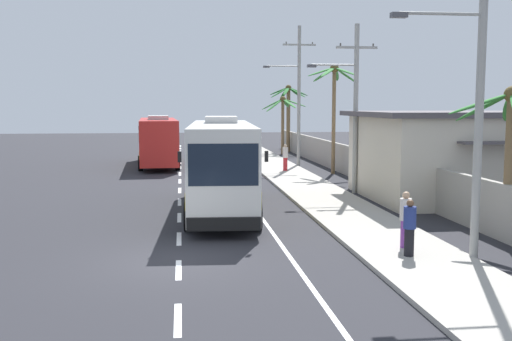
% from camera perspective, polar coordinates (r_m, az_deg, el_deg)
% --- Properties ---
extents(ground_plane, '(160.00, 160.00, 0.00)m').
position_cam_1_polar(ground_plane, '(17.49, -7.38, -8.56)').
color(ground_plane, '#28282D').
extents(sidewalk_kerb, '(3.20, 90.00, 0.14)m').
position_cam_1_polar(sidewalk_kerb, '(28.07, 6.73, -2.77)').
color(sidewalk_kerb, '#A8A399').
rests_on(sidewalk_kerb, ground).
extents(lane_markings, '(3.40, 71.00, 0.01)m').
position_cam_1_polar(lane_markings, '(32.03, -3.69, -1.74)').
color(lane_markings, white).
rests_on(lane_markings, ground).
extents(boundary_wall, '(0.24, 60.00, 1.89)m').
position_cam_1_polar(boundary_wall, '(32.82, 11.53, -0.00)').
color(boundary_wall, '#9E998E').
rests_on(boundary_wall, ground).
extents(coach_bus_foreground, '(3.39, 11.64, 3.96)m').
position_cam_1_polar(coach_bus_foreground, '(25.13, -3.30, 0.77)').
color(coach_bus_foreground, silver).
rests_on(coach_bus_foreground, ground).
extents(coach_bus_far_lane, '(3.38, 11.31, 3.70)m').
position_cam_1_polar(coach_bus_far_lane, '(44.47, -9.30, 2.92)').
color(coach_bus_far_lane, red).
rests_on(coach_bus_far_lane, ground).
extents(motorcycle_beside_bus, '(0.56, 1.96, 1.55)m').
position_cam_1_polar(motorcycle_beside_bus, '(33.74, -0.97, -0.24)').
color(motorcycle_beside_bus, black).
rests_on(motorcycle_beside_bus, ground).
extents(pedestrian_near_kerb, '(0.36, 0.36, 1.64)m').
position_cam_1_polar(pedestrian_near_kerb, '(17.73, 14.43, -5.21)').
color(pedestrian_near_kerb, black).
rests_on(pedestrian_near_kerb, sidewalk_kerb).
extents(pedestrian_midwalk, '(0.36, 0.36, 1.72)m').
position_cam_1_polar(pedestrian_midwalk, '(18.73, 14.06, -4.44)').
color(pedestrian_midwalk, '#75388E').
rests_on(pedestrian_midwalk, sidewalk_kerb).
extents(pedestrian_far_walk, '(0.36, 0.36, 1.75)m').
position_cam_1_polar(pedestrian_far_walk, '(39.42, 2.81, 1.31)').
color(pedestrian_far_walk, red).
rests_on(pedestrian_far_walk, sidewalk_kerb).
extents(utility_pole_nearest, '(3.62, 0.24, 9.46)m').
position_cam_1_polar(utility_pole_nearest, '(17.93, 20.32, 7.66)').
color(utility_pole_nearest, '#9E9E99').
rests_on(utility_pole_nearest, ground).
extents(utility_pole_mid, '(3.54, 0.24, 8.45)m').
position_cam_1_polar(utility_pole_mid, '(30.50, 9.31, 6.33)').
color(utility_pole_mid, '#9E9E99').
rests_on(utility_pole_mid, ground).
extents(utility_pole_far, '(3.79, 0.24, 10.07)m').
position_cam_1_polar(utility_pole_far, '(43.41, 4.00, 7.44)').
color(utility_pole_far, '#9E9E99').
rests_on(utility_pole_far, ground).
extents(palm_nearest, '(3.54, 3.42, 7.07)m').
position_cam_1_polar(palm_nearest, '(39.01, 7.41, 7.57)').
color(palm_nearest, brown).
rests_on(palm_nearest, ground).
extents(palm_second, '(3.74, 3.66, 6.34)m').
position_cam_1_polar(palm_second, '(56.70, 3.10, 6.20)').
color(palm_second, brown).
rests_on(palm_second, ground).
extents(palm_third, '(3.97, 3.90, 5.24)m').
position_cam_1_polar(palm_third, '(54.06, 2.59, 5.63)').
color(palm_third, brown).
rests_on(palm_third, ground).
extents(palm_fourth, '(4.10, 3.72, 5.07)m').
position_cam_1_polar(palm_fourth, '(21.01, 23.13, 3.44)').
color(palm_fourth, brown).
rests_on(palm_fourth, ground).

